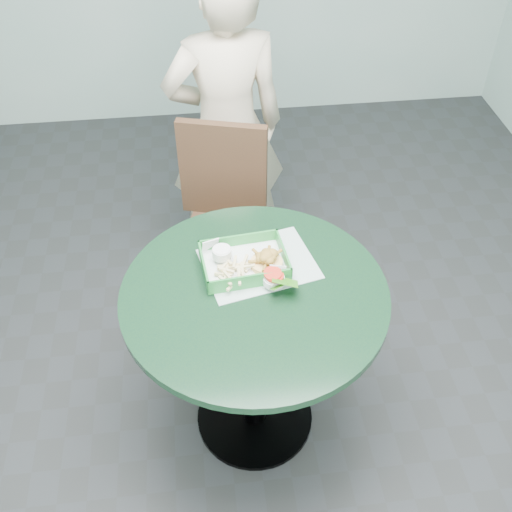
{
  "coord_description": "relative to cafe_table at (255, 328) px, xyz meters",
  "views": [
    {
      "loc": [
        -0.15,
        -1.34,
        2.21
      ],
      "look_at": [
        0.02,
        0.1,
        0.83
      ],
      "focal_mm": 42.0,
      "sensor_mm": 36.0,
      "label": 1
    }
  ],
  "objects": [
    {
      "name": "cafe_table",
      "position": [
        0.0,
        0.0,
        0.0
      ],
      "size": [
        0.89,
        0.89,
        0.75
      ],
      "color": "black",
      "rests_on": "floor"
    },
    {
      "name": "fries_pile",
      "position": [
        -0.06,
        0.07,
        0.21
      ],
      "size": [
        0.14,
        0.14,
        0.04
      ],
      "primitive_type": null,
      "rotation": [
        0.0,
        0.0,
        0.24
      ],
      "color": "beige",
      "rests_on": "food_basket"
    },
    {
      "name": "diner_person",
      "position": [
        -0.01,
        1.02,
        0.18
      ],
      "size": [
        0.6,
        0.43,
        1.52
      ],
      "primitive_type": "imported",
      "rotation": [
        0.0,
        0.0,
        3.27
      ],
      "color": "beige",
      "rests_on": "floor"
    },
    {
      "name": "garnish_cup",
      "position": [
        0.06,
        -0.0,
        0.21
      ],
      "size": [
        0.11,
        0.1,
        0.04
      ],
      "rotation": [
        0.0,
        0.0,
        0.03
      ],
      "color": "white",
      "rests_on": "food_basket"
    },
    {
      "name": "food_basket",
      "position": [
        -0.02,
        0.11,
        0.19
      ],
      "size": [
        0.28,
        0.21,
        0.06
      ],
      "rotation": [
        0.0,
        0.0,
        0.1
      ],
      "color": "#258436",
      "rests_on": "placemat"
    },
    {
      "name": "floor",
      "position": [
        0.0,
        0.0,
        -0.58
      ],
      "size": [
        4.0,
        5.0,
        0.02
      ],
      "primitive_type": "cube",
      "color": "#303335",
      "rests_on": "ground"
    },
    {
      "name": "sauce_ramekin",
      "position": [
        -0.09,
        0.15,
        0.22
      ],
      "size": [
        0.07,
        0.07,
        0.04
      ],
      "rotation": [
        0.0,
        0.0,
        0.39
      ],
      "color": "silver",
      "rests_on": "food_basket"
    },
    {
      "name": "crab_sandwich",
      "position": [
        0.05,
        0.09,
        0.22
      ],
      "size": [
        0.11,
        0.11,
        0.07
      ],
      "rotation": [
        0.0,
        0.0,
        -0.15
      ],
      "color": "#E7B76A",
      "rests_on": "food_basket"
    },
    {
      "name": "dining_chair",
      "position": [
        -0.04,
        0.7,
        -0.05
      ],
      "size": [
        0.38,
        0.38,
        0.93
      ],
      "rotation": [
        0.0,
        0.0,
        -0.27
      ],
      "color": "#523315",
      "rests_on": "floor"
    },
    {
      "name": "placemat",
      "position": [
        0.03,
        0.12,
        0.17
      ],
      "size": [
        0.43,
        0.36,
        0.0
      ],
      "primitive_type": "cube",
      "rotation": [
        0.0,
        0.0,
        0.23
      ],
      "color": "#A4BAB4",
      "rests_on": "cafe_table"
    }
  ]
}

